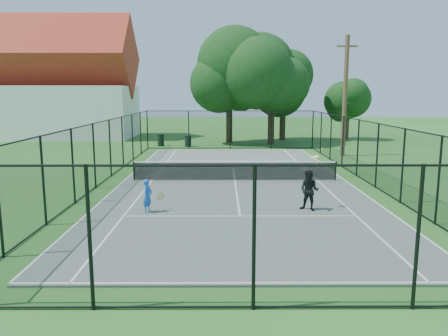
{
  "coord_description": "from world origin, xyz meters",
  "views": [
    {
      "loc": [
        -0.63,
        -21.26,
        4.34
      ],
      "look_at": [
        -0.55,
        -3.0,
        1.2
      ],
      "focal_mm": 35.0,
      "sensor_mm": 36.0,
      "label": 1
    }
  ],
  "objects_px": {
    "tennis_net": "(235,170)",
    "utility_pole": "(345,96)",
    "trash_bin_right": "(188,141)",
    "player_blue": "(148,196)",
    "trash_bin_left": "(161,140)",
    "player_black": "(309,190)"
  },
  "relations": [
    {
      "from": "trash_bin_left",
      "to": "utility_pole",
      "type": "height_order",
      "value": "utility_pole"
    },
    {
      "from": "trash_bin_left",
      "to": "player_blue",
      "type": "relative_size",
      "value": 0.82
    },
    {
      "from": "utility_pole",
      "to": "player_black",
      "type": "distance_m",
      "value": 15.88
    },
    {
      "from": "tennis_net",
      "to": "utility_pole",
      "type": "bearing_deg",
      "value": 49.08
    },
    {
      "from": "player_blue",
      "to": "tennis_net",
      "type": "bearing_deg",
      "value": 60.29
    },
    {
      "from": "trash_bin_right",
      "to": "player_blue",
      "type": "bearing_deg",
      "value": -89.69
    },
    {
      "from": "tennis_net",
      "to": "utility_pole",
      "type": "distance_m",
      "value": 12.44
    },
    {
      "from": "tennis_net",
      "to": "trash_bin_right",
      "type": "height_order",
      "value": "tennis_net"
    },
    {
      "from": "player_black",
      "to": "utility_pole",
      "type": "bearing_deg",
      "value": 70.34
    },
    {
      "from": "trash_bin_left",
      "to": "trash_bin_right",
      "type": "bearing_deg",
      "value": -7.57
    },
    {
      "from": "utility_pole",
      "to": "player_blue",
      "type": "height_order",
      "value": "utility_pole"
    },
    {
      "from": "tennis_net",
      "to": "utility_pole",
      "type": "height_order",
      "value": "utility_pole"
    },
    {
      "from": "player_blue",
      "to": "player_black",
      "type": "bearing_deg",
      "value": 2.09
    },
    {
      "from": "utility_pole",
      "to": "player_blue",
      "type": "relative_size",
      "value": 6.72
    },
    {
      "from": "tennis_net",
      "to": "trash_bin_right",
      "type": "distance_m",
      "value": 14.86
    },
    {
      "from": "trash_bin_right",
      "to": "utility_pole",
      "type": "xyz_separation_m",
      "value": [
        11.24,
        -5.45,
        3.7
      ]
    },
    {
      "from": "tennis_net",
      "to": "player_blue",
      "type": "relative_size",
      "value": 8.27
    },
    {
      "from": "utility_pole",
      "to": "player_black",
      "type": "bearing_deg",
      "value": -109.66
    },
    {
      "from": "trash_bin_left",
      "to": "trash_bin_right",
      "type": "distance_m",
      "value": 2.3
    },
    {
      "from": "tennis_net",
      "to": "player_black",
      "type": "bearing_deg",
      "value": -65.35
    },
    {
      "from": "tennis_net",
      "to": "trash_bin_right",
      "type": "xyz_separation_m",
      "value": [
        -3.44,
        14.45,
        -0.12
      ]
    },
    {
      "from": "trash_bin_left",
      "to": "player_black",
      "type": "relative_size",
      "value": 0.44
    }
  ]
}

